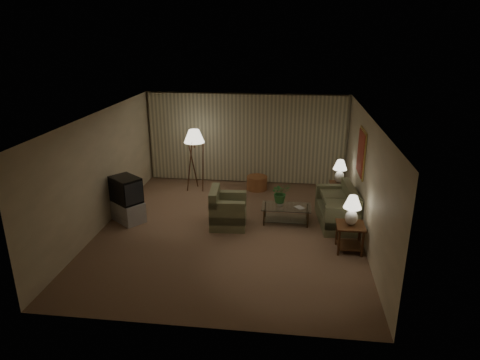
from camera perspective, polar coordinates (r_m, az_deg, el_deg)
name	(u,v)px	position (r m, az deg, el deg)	size (l,w,h in m)	color
ground	(230,230)	(10.10, -1.37, -6.66)	(7.00, 7.00, 0.00)	brown
room_shell	(239,142)	(10.90, -0.18, 5.14)	(6.04, 7.02, 2.72)	beige
sofa	(337,209)	(10.55, 12.76, -3.85)	(1.75, 1.09, 0.71)	#727451
armchair	(228,211)	(10.17, -1.58, -4.19)	(0.99, 0.95, 0.73)	#727451
side_table_near	(350,233)	(9.32, 14.44, -6.81)	(0.58, 0.58, 0.60)	#351B0E
side_table_far	(338,190)	(11.71, 12.96, -1.28)	(0.48, 0.41, 0.60)	#351B0E
table_lamp_near	(352,208)	(9.09, 14.74, -3.61)	(0.37, 0.37, 0.65)	silver
table_lamp_far	(340,169)	(11.52, 13.18, 1.39)	(0.36, 0.36, 0.63)	silver
coffee_table	(286,212)	(10.43, 6.16, -4.22)	(1.18, 0.64, 0.41)	silver
tv_cabinet	(128,211)	(10.83, -14.72, -4.02)	(0.97, 0.92, 0.50)	#AFAFB2
crt_tv	(126,190)	(10.62, -14.98, -1.24)	(0.89, 0.85, 0.62)	black
floor_lamp	(195,159)	(12.32, -6.03, 2.81)	(0.58, 0.58, 1.79)	#351B0E
ottoman	(257,183)	(12.52, 2.27, -0.37)	(0.60, 0.60, 0.40)	#9A5C34
vase	(280,203)	(10.34, 5.38, -3.11)	(0.14, 0.14, 0.15)	white
flowers	(281,191)	(10.23, 5.43, -1.44)	(0.45, 0.39, 0.50)	#367937
book	(297,208)	(10.28, 7.58, -3.75)	(0.17, 0.23, 0.02)	olive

